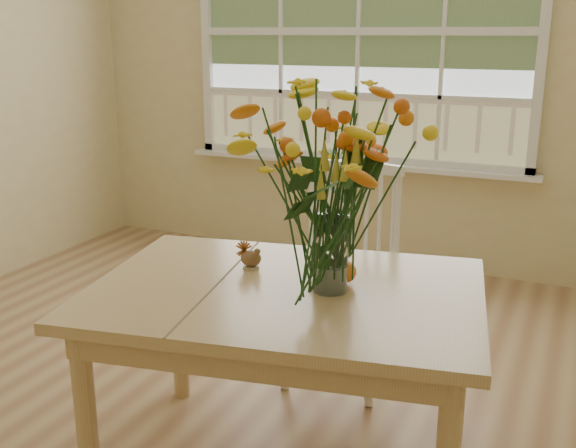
% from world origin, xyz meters
% --- Properties ---
extents(floor, '(4.00, 4.50, 0.01)m').
position_xyz_m(floor, '(0.00, 0.00, -0.01)').
color(floor, '#9D714C').
rests_on(floor, ground).
extents(wall_back, '(4.00, 0.02, 2.70)m').
position_xyz_m(wall_back, '(0.00, 2.25, 1.35)').
color(wall_back, beige).
rests_on(wall_back, floor).
extents(window, '(2.42, 0.12, 1.74)m').
position_xyz_m(window, '(0.00, 2.21, 1.53)').
color(window, silver).
rests_on(window, wall_back).
extents(dining_table, '(1.46, 1.16, 0.71)m').
position_xyz_m(dining_table, '(0.54, -0.13, 0.62)').
color(dining_table, tan).
rests_on(dining_table, floor).
extents(windsor_chair, '(0.46, 0.44, 0.96)m').
position_xyz_m(windsor_chair, '(0.49, 0.65, 0.54)').
color(windsor_chair, white).
rests_on(windsor_chair, floor).
extents(flower_vase, '(0.55, 0.55, 0.66)m').
position_xyz_m(flower_vase, '(0.69, -0.09, 1.10)').
color(flower_vase, white).
rests_on(flower_vase, dining_table).
extents(pumpkin, '(0.10, 0.10, 0.08)m').
position_xyz_m(pumpkin, '(0.71, -0.02, 0.75)').
color(pumpkin, orange).
rests_on(pumpkin, dining_table).
extents(turkey_figurine, '(0.09, 0.08, 0.09)m').
position_xyz_m(turkey_figurine, '(0.35, -0.01, 0.75)').
color(turkey_figurine, '#CCB78C').
rests_on(turkey_figurine, dining_table).
extents(dark_gourd, '(0.13, 0.09, 0.08)m').
position_xyz_m(dark_gourd, '(0.62, 0.00, 0.75)').
color(dark_gourd, '#38160F').
rests_on(dark_gourd, dining_table).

